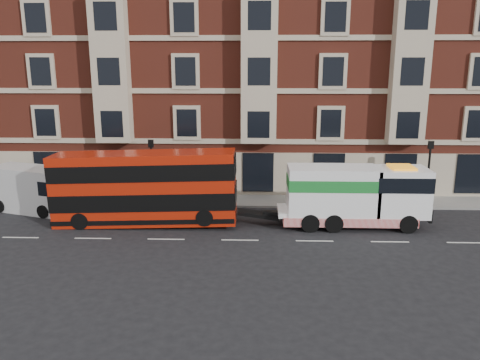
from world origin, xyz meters
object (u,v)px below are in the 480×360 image
(tow_truck, at_px, (352,195))
(box_van, at_px, (32,189))
(double_decker_bus, at_px, (145,187))
(pedestrian, at_px, (99,190))

(tow_truck, relative_size, box_van, 1.44)
(double_decker_bus, xyz_separation_m, tow_truck, (12.06, -0.00, -0.40))
(pedestrian, bearing_deg, box_van, -132.05)
(tow_truck, bearing_deg, box_van, 172.95)
(tow_truck, distance_m, box_van, 20.14)
(box_van, bearing_deg, pedestrian, 34.92)
(box_van, xyz_separation_m, pedestrian, (3.92, 1.15, -0.31))
(double_decker_bus, distance_m, tow_truck, 12.06)
(double_decker_bus, bearing_deg, pedestrian, 137.92)
(box_van, bearing_deg, double_decker_bus, 1.25)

